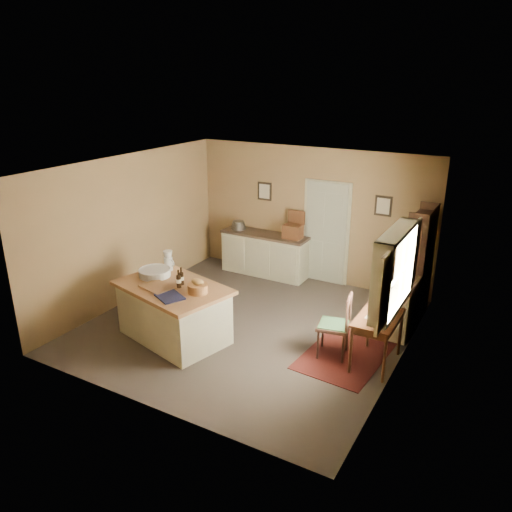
{
  "coord_description": "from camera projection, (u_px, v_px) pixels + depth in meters",
  "views": [
    {
      "loc": [
        3.81,
        -6.49,
        4.01
      ],
      "look_at": [
        -0.04,
        0.33,
        1.15
      ],
      "focal_mm": 35.0,
      "sensor_mm": 36.0,
      "label": 1
    }
  ],
  "objects": [
    {
      "name": "ceiling",
      "position": [
        248.0,
        167.0,
        7.52
      ],
      "size": [
        5.0,
        5.0,
        0.0
      ],
      "primitive_type": "plane",
      "color": "silver",
      "rests_on": "wall_back"
    },
    {
      "name": "writing_desk",
      "position": [
        378.0,
        323.0,
        7.12
      ],
      "size": [
        0.56,
        0.92,
        0.82
      ],
      "color": "#3B2113",
      "rests_on": "ground"
    },
    {
      "name": "shelving_unit",
      "position": [
        421.0,
        263.0,
        8.55
      ],
      "size": [
        0.33,
        0.87,
        1.94
      ],
      "color": "black",
      "rests_on": "ground"
    },
    {
      "name": "work_island",
      "position": [
        174.0,
        310.0,
        7.92
      ],
      "size": [
        2.0,
        1.55,
        1.2
      ],
      "rotation": [
        0.0,
        0.0,
        -0.25
      ],
      "color": "#B5B193",
      "rests_on": "ground"
    },
    {
      "name": "wall_right",
      "position": [
        405.0,
        281.0,
        6.82
      ],
      "size": [
        0.1,
        5.0,
        2.7
      ],
      "primitive_type": "cube",
      "color": "olive",
      "rests_on": "ground"
    },
    {
      "name": "right_cabinet",
      "position": [
        398.0,
        305.0,
        8.18
      ],
      "size": [
        0.54,
        0.98,
        0.99
      ],
      "color": "#B5B193",
      "rests_on": "ground"
    },
    {
      "name": "framed_prints",
      "position": [
        320.0,
        198.0,
        9.79
      ],
      "size": [
        2.82,
        0.02,
        0.38
      ],
      "color": "black",
      "rests_on": "ground"
    },
    {
      "name": "wall_back",
      "position": [
        311.0,
        215.0,
        10.02
      ],
      "size": [
        5.0,
        0.1,
        2.7
      ],
      "primitive_type": "cube",
      "color": "olive",
      "rests_on": "ground"
    },
    {
      "name": "sideboard",
      "position": [
        265.0,
        253.0,
        10.48
      ],
      "size": [
        1.87,
        0.53,
        1.18
      ],
      "color": "#B5B193",
      "rests_on": "ground"
    },
    {
      "name": "wall_front",
      "position": [
        142.0,
        312.0,
        5.93
      ],
      "size": [
        5.0,
        0.1,
        2.7
      ],
      "primitive_type": "cube",
      "color": "olive",
      "rests_on": "ground"
    },
    {
      "name": "desk_chair",
      "position": [
        333.0,
        326.0,
        7.41
      ],
      "size": [
        0.54,
        0.54,
        0.98
      ],
      "primitive_type": null,
      "rotation": [
        0.0,
        0.0,
        0.2
      ],
      "color": "black",
      "rests_on": "ground"
    },
    {
      "name": "rug",
      "position": [
        345.0,
        355.0,
        7.56
      ],
      "size": [
        1.21,
        1.68,
        0.01
      ],
      "primitive_type": "cube",
      "rotation": [
        0.0,
        0.0,
        -0.07
      ],
      "color": "#48100E",
      "rests_on": "ground"
    },
    {
      "name": "wall_left",
      "position": [
        130.0,
        229.0,
        9.13
      ],
      "size": [
        0.1,
        5.0,
        2.7
      ],
      "primitive_type": "cube",
      "color": "olive",
      "rests_on": "ground"
    },
    {
      "name": "door",
      "position": [
        326.0,
        232.0,
        9.94
      ],
      "size": [
        0.97,
        0.06,
        2.11
      ],
      "primitive_type": "cube",
      "color": "#A6A990",
      "rests_on": "ground"
    },
    {
      "name": "window",
      "position": [
        398.0,
        271.0,
        6.63
      ],
      "size": [
        0.25,
        1.99,
        1.12
      ],
      "color": "#B5B193",
      "rests_on": "ground"
    },
    {
      "name": "ground",
      "position": [
        248.0,
        326.0,
        8.44
      ],
      "size": [
        5.0,
        5.0,
        0.0
      ],
      "primitive_type": "plane",
      "color": "#4A3F38",
      "rests_on": "ground"
    }
  ]
}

